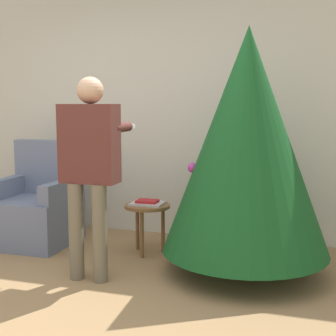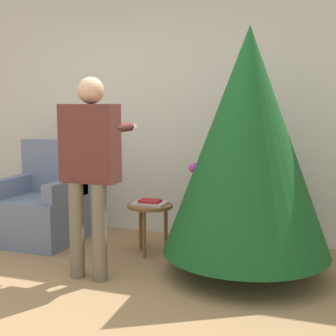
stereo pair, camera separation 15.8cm
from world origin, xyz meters
name	(u,v)px [view 1 (the left image)]	position (x,y,z in m)	size (l,w,h in m)	color
ground_plane	(41,315)	(0.00, 0.00, 0.00)	(14.00, 14.00, 0.00)	#99754C
wall_back	(150,111)	(0.00, 2.23, 1.35)	(8.00, 0.06, 2.70)	beige
christmas_tree	(247,141)	(1.19, 1.22, 1.12)	(1.38, 1.38, 2.04)	brown
armchair	(37,209)	(-0.97, 1.48, 0.35)	(0.76, 0.75, 1.04)	slate
person_standing	(90,159)	(0.01, 0.74, 0.98)	(0.48, 0.57, 1.63)	#6B604C
side_stool	(147,212)	(0.23, 1.48, 0.41)	(0.43, 0.43, 0.48)	brown
laptop	(147,203)	(0.23, 1.48, 0.49)	(0.30, 0.24, 0.02)	silver
book	(147,201)	(0.23, 1.48, 0.51)	(0.20, 0.15, 0.02)	#B21E23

